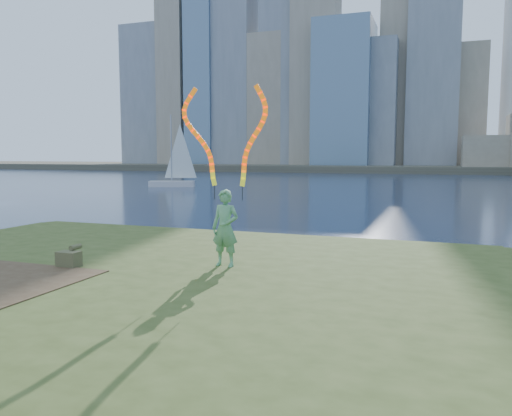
% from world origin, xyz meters
% --- Properties ---
extents(ground, '(320.00, 320.00, 0.00)m').
position_xyz_m(ground, '(0.00, 0.00, 0.00)').
color(ground, '#19263F').
rests_on(ground, ground).
extents(grassy_knoll, '(20.00, 18.00, 0.80)m').
position_xyz_m(grassy_knoll, '(0.00, -2.30, 0.34)').
color(grassy_knoll, '#3A4A1A').
rests_on(grassy_knoll, ground).
extents(far_shore, '(320.00, 40.00, 1.20)m').
position_xyz_m(far_shore, '(0.00, 95.00, 0.60)').
color(far_shore, '#474234').
rests_on(far_shore, ground).
extents(woman_with_ribbons, '(2.03, 0.41, 3.97)m').
position_xyz_m(woman_with_ribbons, '(1.36, -0.44, 2.22)').
color(woman_with_ribbons, '#127C19').
rests_on(woman_with_ribbons, grassy_knoll).
extents(canvas_bag, '(0.45, 0.51, 0.42)m').
position_xyz_m(canvas_bag, '(-1.62, -1.63, 0.97)').
color(canvas_bag, '#494528').
rests_on(canvas_bag, grassy_knoll).
extents(sailboat, '(4.59, 2.79, 7.00)m').
position_xyz_m(sailboat, '(-18.76, 33.32, 1.20)').
color(sailboat, beige).
rests_on(sailboat, ground).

